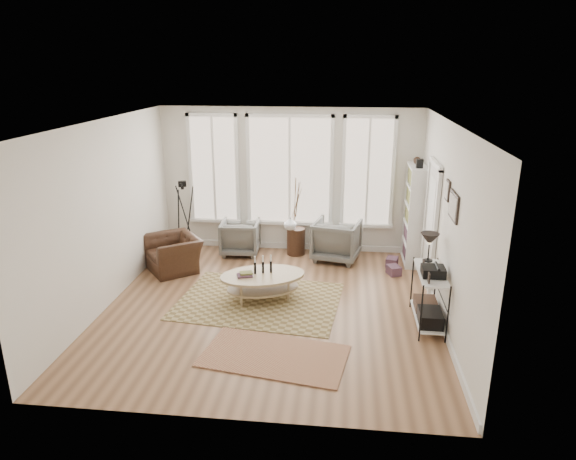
# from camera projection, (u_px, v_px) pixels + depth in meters

# --- Properties ---
(room) EXTENTS (5.50, 5.54, 2.90)m
(room) POSITION_uv_depth(u_px,v_px,m) (272.00, 221.00, 7.77)
(room) COLOR #986C4A
(room) RESTS_ON ground
(bay_window) EXTENTS (4.14, 0.12, 2.24)m
(bay_window) POSITION_uv_depth(u_px,v_px,m) (290.00, 173.00, 10.25)
(bay_window) COLOR tan
(bay_window) RESTS_ON ground
(door) EXTENTS (0.09, 1.06, 2.22)m
(door) POSITION_uv_depth(u_px,v_px,m) (431.00, 223.00, 8.66)
(door) COLOR silver
(door) RESTS_ON ground
(bookcase) EXTENTS (0.31, 0.85, 2.06)m
(bookcase) POSITION_uv_depth(u_px,v_px,m) (414.00, 215.00, 9.74)
(bookcase) COLOR white
(bookcase) RESTS_ON ground
(low_shelf) EXTENTS (0.38, 1.08, 1.30)m
(low_shelf) POSITION_uv_depth(u_px,v_px,m) (429.00, 292.00, 7.50)
(low_shelf) COLOR white
(low_shelf) RESTS_ON ground
(wall_art) EXTENTS (0.04, 0.88, 0.44)m
(wall_art) POSITION_uv_depth(u_px,v_px,m) (452.00, 202.00, 7.08)
(wall_art) COLOR black
(wall_art) RESTS_ON ground
(rug_main) EXTENTS (2.75, 2.19, 0.01)m
(rug_main) POSITION_uv_depth(u_px,v_px,m) (259.00, 301.00, 8.37)
(rug_main) COLOR brown
(rug_main) RESTS_ON ground
(rug_runner) EXTENTS (2.04, 1.35, 0.01)m
(rug_runner) POSITION_uv_depth(u_px,v_px,m) (274.00, 355.00, 6.79)
(rug_runner) COLOR brown
(rug_runner) RESTS_ON ground
(coffee_table) EXTENTS (1.58, 1.27, 0.63)m
(coffee_table) POSITION_uv_depth(u_px,v_px,m) (262.00, 280.00, 8.35)
(coffee_table) COLOR tan
(coffee_table) RESTS_ON ground
(armchair_left) EXTENTS (0.78, 0.80, 0.70)m
(armchair_left) POSITION_uv_depth(u_px,v_px,m) (240.00, 237.00, 10.37)
(armchair_left) COLOR slate
(armchair_left) RESTS_ON ground
(armchair_right) EXTENTS (1.02, 1.04, 0.80)m
(armchair_right) POSITION_uv_depth(u_px,v_px,m) (337.00, 240.00, 10.05)
(armchair_right) COLOR slate
(armchair_right) RESTS_ON ground
(side_table) EXTENTS (0.36, 0.36, 1.53)m
(side_table) POSITION_uv_depth(u_px,v_px,m) (296.00, 219.00, 10.22)
(side_table) COLOR #382115
(side_table) RESTS_ON ground
(vase) EXTENTS (0.25, 0.25, 0.26)m
(vase) POSITION_uv_depth(u_px,v_px,m) (290.00, 223.00, 10.17)
(vase) COLOR silver
(vase) RESTS_ON side_table
(accent_chair) EXTENTS (1.31, 1.29, 0.64)m
(accent_chair) POSITION_uv_depth(u_px,v_px,m) (173.00, 253.00, 9.57)
(accent_chair) COLOR #382115
(accent_chair) RESTS_ON ground
(tripod_camera) EXTENTS (0.53, 0.53, 1.51)m
(tripod_camera) POSITION_uv_depth(u_px,v_px,m) (185.00, 221.00, 10.22)
(tripod_camera) COLOR black
(tripod_camera) RESTS_ON ground
(book_stack_near) EXTENTS (0.26, 0.31, 0.17)m
(book_stack_near) POSITION_uv_depth(u_px,v_px,m) (392.00, 262.00, 9.80)
(book_stack_near) COLOR maroon
(book_stack_near) RESTS_ON ground
(book_stack_far) EXTENTS (0.29, 0.32, 0.17)m
(book_stack_far) POSITION_uv_depth(u_px,v_px,m) (394.00, 270.00, 9.40)
(book_stack_far) COLOR maroon
(book_stack_far) RESTS_ON ground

